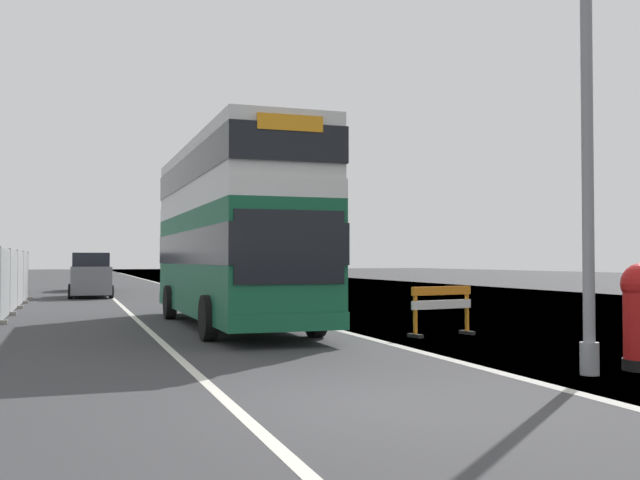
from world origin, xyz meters
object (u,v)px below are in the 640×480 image
object	(u,v)px
car_receding_mid	(92,274)
car_oncoming_near	(90,276)
double_decker_bus	(232,231)
roadworks_barrier	(442,305)
lamppost_foreground	(587,124)

from	to	relation	value
car_receding_mid	car_oncoming_near	bearing A→B (deg)	-92.02
double_decker_bus	car_oncoming_near	distance (m)	17.58
car_oncoming_near	car_receding_mid	xyz separation A→B (m)	(0.28, 7.92, -0.03)
roadworks_barrier	lamppost_foreground	bearing A→B (deg)	-96.09
lamppost_foreground	roadworks_barrier	world-z (taller)	lamppost_foreground
car_oncoming_near	car_receding_mid	world-z (taller)	car_oncoming_near
car_oncoming_near	car_receding_mid	bearing A→B (deg)	87.98
double_decker_bus	car_receding_mid	size ratio (longest dim) A/B	2.40
lamppost_foreground	roadworks_barrier	distance (m)	6.74
double_decker_bus	roadworks_barrier	xyz separation A→B (m)	(4.11, -4.00, -1.82)
double_decker_bus	lamppost_foreground	bearing A→B (deg)	-70.71
double_decker_bus	car_receding_mid	xyz separation A→B (m)	(-2.91, 25.13, -1.58)
lamppost_foreground	double_decker_bus	bearing A→B (deg)	109.29
car_oncoming_near	car_receding_mid	size ratio (longest dim) A/B	0.93
double_decker_bus	car_receding_mid	bearing A→B (deg)	96.60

